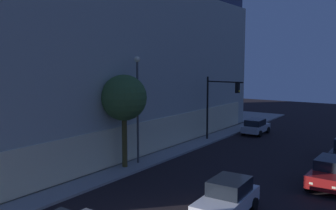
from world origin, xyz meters
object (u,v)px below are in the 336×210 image
object	(u,v)px
car_red	(332,172)
car_silver	(256,126)
modern_building	(48,55)
traffic_light_far_corner	(218,99)
car_white	(228,198)
street_lamp_sidewalk	(138,96)
sidewalk_tree	(124,98)

from	to	relation	value
car_red	car_silver	world-z (taller)	car_red
car_red	car_silver	distance (m)	16.07
modern_building	car_red	size ratio (longest dim) A/B	7.75
traffic_light_far_corner	car_white	size ratio (longest dim) A/B	1.35
street_lamp_sidewalk	car_white	distance (m)	11.03
car_silver	modern_building	bearing A→B (deg)	121.60
street_lamp_sidewalk	sidewalk_tree	bearing A→B (deg)	175.43
street_lamp_sidewalk	car_white	world-z (taller)	street_lamp_sidewalk
street_lamp_sidewalk	car_silver	bearing A→B (deg)	-10.29
car_silver	sidewalk_tree	bearing A→B (deg)	170.15
modern_building	car_red	world-z (taller)	modern_building
street_lamp_sidewalk	sidewalk_tree	world-z (taller)	street_lamp_sidewalk
street_lamp_sidewalk	car_silver	distance (m)	16.59
modern_building	sidewalk_tree	xyz separation A→B (m)	(-5.61, -15.73, -3.29)
modern_building	traffic_light_far_corner	xyz separation A→B (m)	(5.95, -17.11, -4.16)
modern_building	car_white	world-z (taller)	modern_building
sidewalk_tree	car_white	world-z (taller)	sidewalk_tree
traffic_light_far_corner	car_silver	world-z (taller)	traffic_light_far_corner
sidewalk_tree	car_red	size ratio (longest dim) A/B	1.45
car_red	car_white	bearing A→B (deg)	155.55
street_lamp_sidewalk	traffic_light_far_corner	bearing A→B (deg)	-7.06
modern_building	street_lamp_sidewalk	bearing A→B (deg)	-105.13
street_lamp_sidewalk	car_white	size ratio (longest dim) A/B	1.74
sidewalk_tree	car_white	distance (m)	10.65
traffic_light_far_corner	sidewalk_tree	size ratio (longest dim) A/B	0.92
traffic_light_far_corner	car_red	bearing A→B (deg)	-122.65
car_red	car_silver	xyz separation A→B (m)	(12.80, 9.72, -0.05)
traffic_light_far_corner	car_red	distance (m)	13.82
car_red	car_silver	size ratio (longest dim) A/B	1.11
sidewalk_tree	car_silver	world-z (taller)	sidewalk_tree
car_silver	traffic_light_far_corner	bearing A→B (deg)	163.94
car_silver	car_red	bearing A→B (deg)	-142.80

